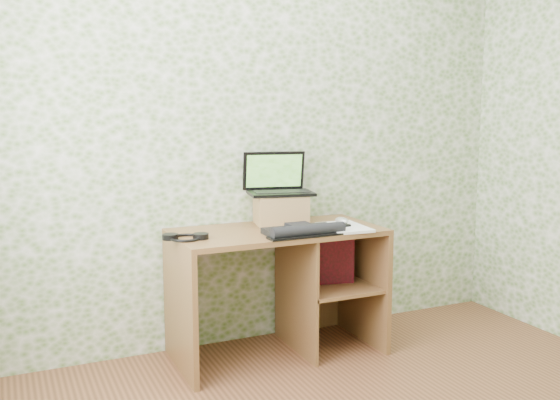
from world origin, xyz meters
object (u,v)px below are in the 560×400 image
desk (287,272)px  notepad (344,227)px  laptop (278,184)px  keyboard (304,230)px  riser (281,209)px

desk → notepad: bearing=-31.0°
laptop → keyboard: 0.43m
desk → notepad: size_ratio=3.63×
notepad → riser: bearing=138.0°
riser → desk: bearing=-95.4°
keyboard → laptop: bearing=87.5°
riser → notepad: bearing=-46.3°
keyboard → desk: bearing=88.9°
riser → notepad: riser is taller
laptop → desk: bearing=-82.3°
riser → notepad: size_ratio=0.90×
desk → riser: 0.38m
riser → laptop: (-0.00, 0.04, 0.15)m
laptop → notepad: (0.27, -0.33, -0.23)m
riser → notepad: 0.41m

